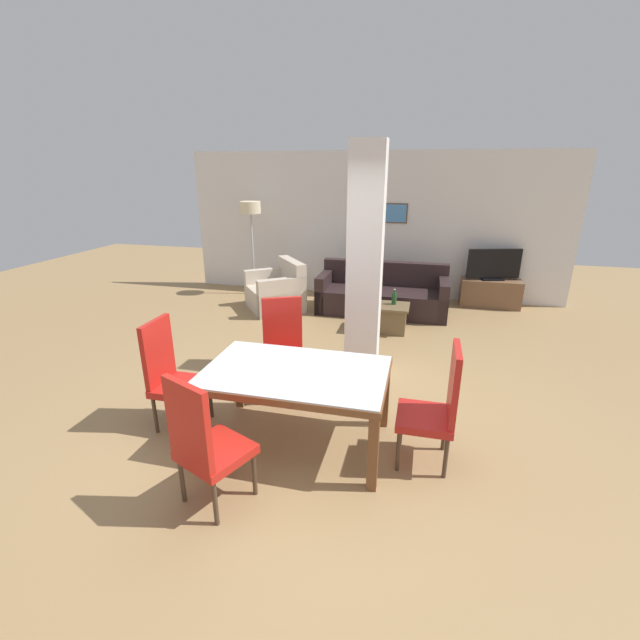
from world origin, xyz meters
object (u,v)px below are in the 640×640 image
at_px(tv_screen, 494,265).
at_px(floor_lamp, 251,216).
at_px(dining_chair_near_left, 204,442).
at_px(tv_stand, 490,293).
at_px(dining_chair_far_left, 284,345).
at_px(coffee_table, 384,317).
at_px(bottle, 394,298).
at_px(dining_chair_head_right, 437,405).
at_px(sofa, 382,296).
at_px(dining_table, 295,385).
at_px(armchair, 277,293).
at_px(dining_chair_head_left, 171,373).

distance_m(tv_screen, floor_lamp, 4.55).
relative_size(dining_chair_near_left, tv_stand, 1.04).
distance_m(dining_chair_far_left, coffee_table, 2.39).
bearing_deg(tv_stand, bottle, -134.74).
distance_m(dining_chair_near_left, dining_chair_head_right, 1.87).
relative_size(tv_stand, tv_screen, 1.12).
distance_m(sofa, floor_lamp, 2.94).
bearing_deg(dining_table, tv_stand, 64.86).
bearing_deg(dining_chair_near_left, armchair, 126.57).
distance_m(coffee_table, tv_stand, 2.44).
bearing_deg(sofa, dining_chair_head_left, 68.14).
relative_size(tv_stand, floor_lamp, 0.58).
distance_m(dining_chair_far_left, sofa, 3.22).
xyz_separation_m(armchair, tv_screen, (3.71, 1.06, 0.47)).
bearing_deg(bottle, floor_lamp, 154.18).
bearing_deg(dining_chair_head_right, coffee_table, 13.37).
distance_m(dining_table, floor_lamp, 5.14).
height_order(coffee_table, floor_lamp, floor_lamp).
bearing_deg(coffee_table, tv_stand, 44.12).
height_order(dining_chair_near_left, tv_screen, dining_chair_near_left).
xyz_separation_m(dining_chair_head_left, tv_stand, (3.48, 4.77, -0.31)).
distance_m(dining_chair_far_left, dining_chair_head_left, 1.22).
relative_size(dining_chair_head_right, floor_lamp, 0.60).
relative_size(dining_chair_near_left, bottle, 4.46).
height_order(dining_chair_far_left, armchair, dining_chair_far_left).
height_order(dining_table, dining_chair_head_left, dining_chair_head_left).
distance_m(dining_table, tv_stand, 5.28).
distance_m(dining_chair_far_left, armchair, 3.03).
bearing_deg(armchair, dining_chair_near_left, 155.04).
xyz_separation_m(dining_chair_far_left, floor_lamp, (-1.84, 3.65, 0.98)).
distance_m(dining_chair_near_left, dining_chair_head_left, 1.25).
height_order(dining_chair_near_left, dining_chair_head_left, same).
height_order(dining_chair_near_left, sofa, dining_chair_near_left).
distance_m(dining_chair_head_right, sofa, 4.10).
bearing_deg(tv_screen, dining_table, 48.83).
distance_m(dining_table, coffee_table, 3.14).
relative_size(dining_chair_far_left, floor_lamp, 0.60).
bearing_deg(dining_chair_head_left, dining_chair_head_right, 90.00).
bearing_deg(bottle, tv_stand, 45.26).
bearing_deg(dining_chair_far_left, floor_lamp, -87.66).
distance_m(dining_table, dining_chair_head_right, 1.22).
height_order(bottle, tv_stand, bottle).
bearing_deg(armchair, dining_table, 163.66).
height_order(dining_chair_head_left, dining_chair_head_right, same).
bearing_deg(dining_chair_far_left, coffee_table, -136.61).
relative_size(coffee_table, tv_screen, 0.81).
relative_size(sofa, tv_stand, 2.12).
bearing_deg(floor_lamp, dining_chair_head_left, -77.54).
height_order(dining_table, coffee_table, dining_table).
height_order(dining_chair_head_left, sofa, dining_chair_head_left).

